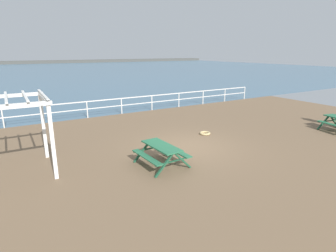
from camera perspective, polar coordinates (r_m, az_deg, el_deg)
The scene contains 7 objects.
ground_plane at distance 12.21m, azimuth 4.03°, elevation -4.84°, with size 30.00×24.00×0.20m, color brown.
sea_band at distance 62.60m, azimuth -25.20°, elevation 10.17°, with size 142.00×90.00×0.01m, color #476B84.
distant_shoreline at distance 105.41m, azimuth -27.88°, elevation 11.40°, with size 142.00×6.00×1.80m, color #4C4C47.
seaward_railing at distance 18.65m, azimuth -9.68°, elevation 4.80°, with size 23.07×0.07×1.08m.
picnic_table_near_left at distance 10.10m, azimuth -1.39°, elevation -5.05°, with size 1.63×1.88×0.80m.
lattice_pergola at distance 10.40m, azimuth -30.20°, elevation 1.53°, with size 2.45×2.57×2.70m.
rope_coil at distance 14.09m, azimuth 7.72°, elevation -1.50°, with size 0.55×0.55×0.11m, color tan.
Camera 1 is at (-6.60, -9.37, 4.11)m, focal length 29.27 mm.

